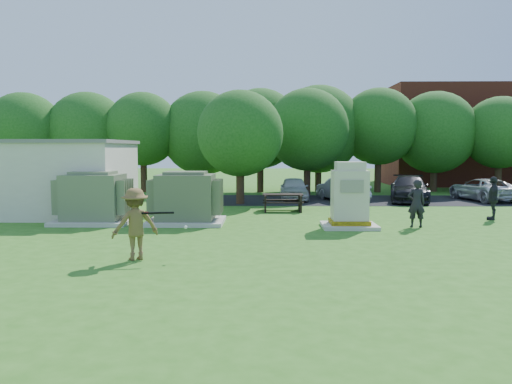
{
  "coord_description": "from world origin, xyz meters",
  "views": [
    {
      "loc": [
        0.39,
        -15.19,
        2.98
      ],
      "look_at": [
        0.0,
        4.0,
        1.3
      ],
      "focal_mm": 35.0,
      "sensor_mm": 36.0,
      "label": 1
    }
  ],
  "objects_px": {
    "car_dark": "(409,189)",
    "batter": "(135,224)",
    "person_by_generator": "(416,203)",
    "car_silver_b": "(483,190)",
    "transformer_left": "(94,199)",
    "car_silver_a": "(342,189)",
    "person_walking_right": "(493,198)",
    "car_white": "(294,188)",
    "transformer_right": "(186,199)",
    "picnic_table": "(283,200)",
    "generator_cabinet": "(349,199)"
  },
  "relations": [
    {
      "from": "picnic_table",
      "to": "car_silver_b",
      "type": "bearing_deg",
      "value": 23.41
    },
    {
      "from": "transformer_left",
      "to": "car_silver_b",
      "type": "distance_m",
      "value": 21.28
    },
    {
      "from": "batter",
      "to": "car_silver_b",
      "type": "bearing_deg",
      "value": -164.74
    },
    {
      "from": "person_by_generator",
      "to": "car_silver_b",
      "type": "relative_size",
      "value": 0.4
    },
    {
      "from": "person_by_generator",
      "to": "car_silver_b",
      "type": "xyz_separation_m",
      "value": [
        6.72,
        9.83,
        -0.27
      ]
    },
    {
      "from": "person_walking_right",
      "to": "car_silver_a",
      "type": "height_order",
      "value": "person_walking_right"
    },
    {
      "from": "car_silver_b",
      "to": "person_by_generator",
      "type": "bearing_deg",
      "value": 44.73
    },
    {
      "from": "picnic_table",
      "to": "car_dark",
      "type": "distance_m",
      "value": 8.53
    },
    {
      "from": "person_walking_right",
      "to": "car_dark",
      "type": "relative_size",
      "value": 0.37
    },
    {
      "from": "generator_cabinet",
      "to": "person_walking_right",
      "type": "relative_size",
      "value": 1.36
    },
    {
      "from": "transformer_left",
      "to": "picnic_table",
      "type": "xyz_separation_m",
      "value": [
        7.69,
        3.96,
        -0.46
      ]
    },
    {
      "from": "picnic_table",
      "to": "car_silver_a",
      "type": "distance_m",
      "value": 5.75
    },
    {
      "from": "person_by_generator",
      "to": "car_dark",
      "type": "distance_m",
      "value": 9.58
    },
    {
      "from": "person_by_generator",
      "to": "car_silver_a",
      "type": "bearing_deg",
      "value": -79.93
    },
    {
      "from": "transformer_right",
      "to": "person_walking_right",
      "type": "relative_size",
      "value": 1.65
    },
    {
      "from": "person_by_generator",
      "to": "person_walking_right",
      "type": "xyz_separation_m",
      "value": [
        3.8,
        2.06,
        0.0
      ]
    },
    {
      "from": "car_dark",
      "to": "batter",
      "type": "bearing_deg",
      "value": -114.17
    },
    {
      "from": "transformer_left",
      "to": "batter",
      "type": "height_order",
      "value": "transformer_left"
    },
    {
      "from": "batter",
      "to": "car_dark",
      "type": "height_order",
      "value": "batter"
    },
    {
      "from": "car_silver_b",
      "to": "car_silver_a",
      "type": "bearing_deg",
      "value": -7.62
    },
    {
      "from": "person_walking_right",
      "to": "car_white",
      "type": "distance_m",
      "value": 11.17
    },
    {
      "from": "person_by_generator",
      "to": "person_walking_right",
      "type": "distance_m",
      "value": 4.32
    },
    {
      "from": "car_white",
      "to": "person_by_generator",
      "type": "bearing_deg",
      "value": -67.09
    },
    {
      "from": "person_walking_right",
      "to": "car_dark",
      "type": "height_order",
      "value": "person_walking_right"
    },
    {
      "from": "batter",
      "to": "person_by_generator",
      "type": "relative_size",
      "value": 1.06
    },
    {
      "from": "transformer_right",
      "to": "person_walking_right",
      "type": "distance_m",
      "value": 12.73
    },
    {
      "from": "transformer_right",
      "to": "person_by_generator",
      "type": "distance_m",
      "value": 8.92
    },
    {
      "from": "car_dark",
      "to": "person_by_generator",
      "type": "bearing_deg",
      "value": -90.9
    },
    {
      "from": "person_walking_right",
      "to": "car_silver_a",
      "type": "distance_m",
      "value": 8.96
    },
    {
      "from": "transformer_left",
      "to": "person_walking_right",
      "type": "bearing_deg",
      "value": 4.23
    },
    {
      "from": "transformer_right",
      "to": "person_walking_right",
      "type": "height_order",
      "value": "transformer_right"
    },
    {
      "from": "generator_cabinet",
      "to": "transformer_right",
      "type": "bearing_deg",
      "value": 171.02
    },
    {
      "from": "transformer_right",
      "to": "car_silver_b",
      "type": "height_order",
      "value": "transformer_right"
    },
    {
      "from": "car_dark",
      "to": "picnic_table",
      "type": "bearing_deg",
      "value": -134.94
    },
    {
      "from": "transformer_right",
      "to": "person_by_generator",
      "type": "height_order",
      "value": "transformer_right"
    },
    {
      "from": "transformer_left",
      "to": "car_dark",
      "type": "height_order",
      "value": "transformer_left"
    },
    {
      "from": "transformer_left",
      "to": "car_silver_a",
      "type": "relative_size",
      "value": 0.72
    },
    {
      "from": "car_white",
      "to": "person_walking_right",
      "type": "bearing_deg",
      "value": -44.48
    },
    {
      "from": "car_white",
      "to": "car_dark",
      "type": "distance_m",
      "value": 6.48
    },
    {
      "from": "picnic_table",
      "to": "car_silver_b",
      "type": "height_order",
      "value": "car_silver_b"
    },
    {
      "from": "car_dark",
      "to": "car_silver_b",
      "type": "bearing_deg",
      "value": 20.77
    },
    {
      "from": "batter",
      "to": "person_by_generator",
      "type": "height_order",
      "value": "batter"
    },
    {
      "from": "transformer_left",
      "to": "person_by_generator",
      "type": "distance_m",
      "value": 12.6
    },
    {
      "from": "batter",
      "to": "person_by_generator",
      "type": "bearing_deg",
      "value": -177.2
    },
    {
      "from": "transformer_right",
      "to": "person_walking_right",
      "type": "bearing_deg",
      "value": 5.45
    },
    {
      "from": "generator_cabinet",
      "to": "car_silver_a",
      "type": "bearing_deg",
      "value": 82.99
    },
    {
      "from": "car_silver_a",
      "to": "car_dark",
      "type": "distance_m",
      "value": 3.76
    },
    {
      "from": "person_walking_right",
      "to": "batter",
      "type": "bearing_deg",
      "value": -34.35
    },
    {
      "from": "transformer_right",
      "to": "car_silver_b",
      "type": "relative_size",
      "value": 0.66
    },
    {
      "from": "car_white",
      "to": "car_silver_a",
      "type": "height_order",
      "value": "car_silver_a"
    }
  ]
}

